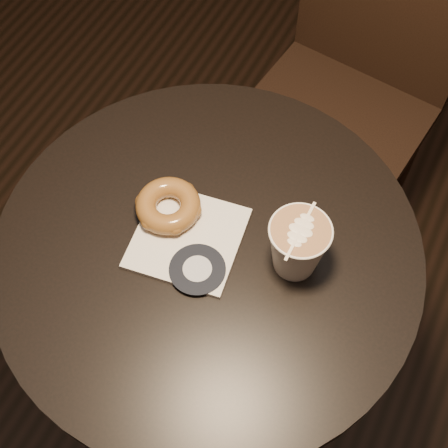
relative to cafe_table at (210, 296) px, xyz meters
The scene contains 5 objects.
cafe_table is the anchor object (origin of this frame).
chair 0.67m from the cafe_table, 85.98° to the left, with size 0.46×0.46×1.04m.
pastry_bag 0.21m from the cafe_table, behind, with size 0.17×0.17×0.01m, color silver.
doughnut 0.24m from the cafe_table, 163.48° to the left, with size 0.11×0.11×0.03m, color brown.
latte_cup 0.29m from the cafe_table, 14.08° to the left, with size 0.10×0.10×0.11m, color silver, non-canonical shape.
Camera 1 is at (0.24, -0.41, 1.64)m, focal length 50.00 mm.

